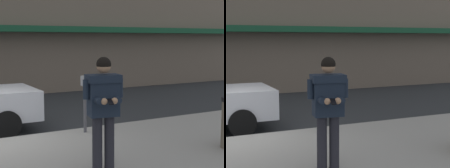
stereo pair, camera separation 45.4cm
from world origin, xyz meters
TOP-DOWN VIEW (x-y plane):
  - curb_paint_line at (1.00, 0.05)m, footprint 28.00×0.12m
  - man_texting_on_phone at (1.49, -2.96)m, footprint 0.64×0.62m
  - parking_meter at (2.28, -0.60)m, footprint 0.12×0.18m

SIDE VIEW (x-z plane):
  - curb_paint_line at x=1.00m, z-range 0.00..0.01m
  - parking_meter at x=2.28m, z-range 0.33..1.60m
  - man_texting_on_phone at x=1.49m, z-range 0.35..2.15m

